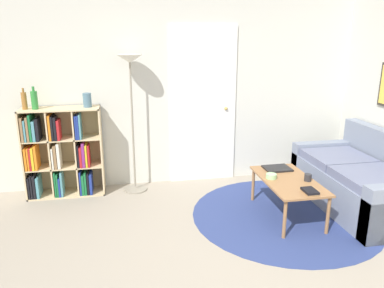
{
  "coord_description": "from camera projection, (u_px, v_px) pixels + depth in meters",
  "views": [
    {
      "loc": [
        -0.79,
        -2.36,
        1.94
      ],
      "look_at": [
        -0.09,
        1.38,
        0.85
      ],
      "focal_mm": 35.0,
      "sensor_mm": 36.0,
      "label": 1
    }
  ],
  "objects": [
    {
      "name": "coffee_table",
      "position": [
        288.0,
        183.0,
        4.12
      ],
      "size": [
        0.55,
        1.0,
        0.43
      ],
      "color": "#996B42",
      "rests_on": "ground_plane"
    },
    {
      "name": "bottle_middle",
      "position": [
        34.0,
        100.0,
        4.41
      ],
      "size": [
        0.08,
        0.08,
        0.27
      ],
      "color": "#2D8438",
      "rests_on": "bookshelf"
    },
    {
      "name": "book_stack_on_table",
      "position": [
        310.0,
        191.0,
        3.74
      ],
      "size": [
        0.12,
        0.18,
        0.04
      ],
      "color": "olive",
      "rests_on": "coffee_table"
    },
    {
      "name": "bottle_left",
      "position": [
        24.0,
        101.0,
        4.4
      ],
      "size": [
        0.06,
        0.06,
        0.25
      ],
      "color": "olive",
      "rests_on": "bookshelf"
    },
    {
      "name": "cup",
      "position": [
        308.0,
        178.0,
        4.06
      ],
      "size": [
        0.08,
        0.08,
        0.08
      ],
      "color": "#28282D",
      "rests_on": "coffee_table"
    },
    {
      "name": "rug",
      "position": [
        285.0,
        215.0,
        4.23
      ],
      "size": [
        2.09,
        2.09,
        0.01
      ],
      "color": "navy",
      "rests_on": "ground_plane"
    },
    {
      "name": "bowl",
      "position": [
        271.0,
        176.0,
        4.13
      ],
      "size": [
        0.12,
        0.12,
        0.05
      ],
      "color": "#9ED193",
      "rests_on": "coffee_table"
    },
    {
      "name": "floor_lamp",
      "position": [
        131.0,
        79.0,
        4.53
      ],
      "size": [
        0.33,
        0.33,
        1.74
      ],
      "color": "gray",
      "rests_on": "ground_plane"
    },
    {
      "name": "vase_on_shelf",
      "position": [
        87.0,
        100.0,
        4.55
      ],
      "size": [
        0.1,
        0.1,
        0.17
      ],
      "color": "slate",
      "rests_on": "bookshelf"
    },
    {
      "name": "bookshelf",
      "position": [
        61.0,
        153.0,
        4.66
      ],
      "size": [
        0.94,
        0.34,
        1.11
      ],
      "color": "beige",
      "rests_on": "ground_plane"
    },
    {
      "name": "couch",
      "position": [
        364.0,
        182.0,
        4.39
      ],
      "size": [
        0.91,
        1.69,
        0.87
      ],
      "color": "gray",
      "rests_on": "ground_plane"
    },
    {
      "name": "laptop",
      "position": [
        277.0,
        168.0,
        4.43
      ],
      "size": [
        0.31,
        0.25,
        0.02
      ],
      "color": "black",
      "rests_on": "coffee_table"
    },
    {
      "name": "wall_back",
      "position": [
        183.0,
        88.0,
        4.94
      ],
      "size": [
        7.71,
        0.11,
        2.6
      ],
      "color": "silver",
      "rests_on": "ground_plane"
    }
  ]
}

